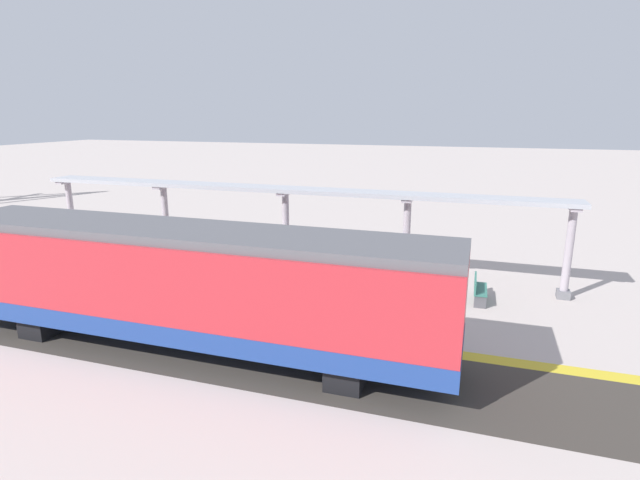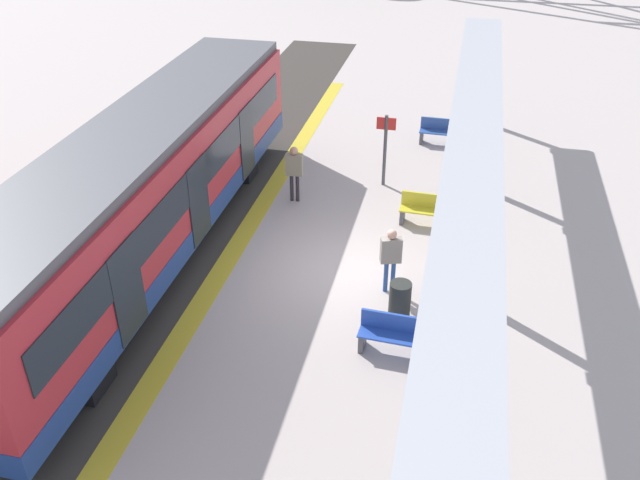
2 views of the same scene
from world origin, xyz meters
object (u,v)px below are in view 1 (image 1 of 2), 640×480
train_near_carriage (187,286)px  platform_info_sign (146,244)px  canopy_pillar_fifth (71,215)px  trash_bin (306,271)px  bench_near_end (104,249)px  canopy_pillar_second (406,240)px  bench_mid_platform (478,289)px  bench_far_end (334,274)px  canopy_pillar_nearest (568,252)px  bench_extra_slot (213,260)px  passenger_waiting_near_edge (143,272)px  canopy_pillar_fourth (166,222)px  canopy_pillar_third (286,231)px  passenger_by_the_benches (279,257)px

train_near_carriage → platform_info_sign: 7.22m
canopy_pillar_fifth → platform_info_sign: (-2.44, -6.07, -0.38)m
trash_bin → bench_near_end: bearing=88.6°
trash_bin → platform_info_sign: (-1.25, 6.39, 0.86)m
canopy_pillar_second → bench_mid_platform: size_ratio=2.23×
canopy_pillar_fifth → bench_far_end: size_ratio=2.21×
canopy_pillar_nearest → bench_extra_slot: bearing=93.9°
bench_far_end → bench_extra_slot: (0.19, 5.40, 0.00)m
bench_mid_platform → bench_far_end: bearing=89.1°
train_near_carriage → canopy_pillar_fifth: size_ratio=4.38×
canopy_pillar_second → platform_info_sign: (-2.44, 10.06, -0.38)m
canopy_pillar_fifth → trash_bin: 12.57m
bench_near_end → canopy_pillar_fifth: bearing=70.1°
trash_bin → passenger_waiting_near_edge: bearing=126.8°
canopy_pillar_nearest → canopy_pillar_fourth: 16.47m
canopy_pillar_second → bench_extra_slot: 8.11m
canopy_pillar_fifth → bench_mid_platform: (-1.21, -18.89, -1.26)m
bench_near_end → bench_extra_slot: size_ratio=1.00×
canopy_pillar_nearest → canopy_pillar_third: 10.66m
bench_mid_platform → bench_extra_slot: size_ratio=0.99×
canopy_pillar_fourth → platform_info_sign: canopy_pillar_fourth is taller
passenger_waiting_near_edge → platform_info_sign: bearing=34.0°
bench_extra_slot → canopy_pillar_fourth: bearing=71.7°
train_near_carriage → passenger_waiting_near_edge: 4.54m
canopy_pillar_nearest → canopy_pillar_second: (0.00, 5.68, 0.00)m
train_near_carriage → canopy_pillar_second: train_near_carriage is taller
canopy_pillar_second → bench_mid_platform: canopy_pillar_second is taller
canopy_pillar_fifth → platform_info_sign: bearing=-111.9°
bench_mid_platform → bench_far_end: (0.08, 5.33, 0.00)m
bench_far_end → canopy_pillar_second: bearing=-66.2°
canopy_pillar_second → train_near_carriage: bearing=146.7°
canopy_pillar_third → bench_extra_slot: canopy_pillar_third is taller
canopy_pillar_fourth → trash_bin: bearing=-99.4°
canopy_pillar_fourth → passenger_by_the_benches: bearing=-104.1°
canopy_pillar_nearest → canopy_pillar_fifth: same height
canopy_pillar_second → canopy_pillar_fourth: size_ratio=1.00×
bench_far_end → platform_info_sign: (-1.31, 7.50, 0.89)m
canopy_pillar_fifth → canopy_pillar_nearest: bearing=-90.0°
train_near_carriage → canopy_pillar_fifth: 13.48m
train_near_carriage → canopy_pillar_third: bearing=0.6°
bench_extra_slot → platform_info_sign: 2.73m
bench_mid_platform → bench_extra_slot: (0.27, 10.73, 0.00)m
bench_far_end → bench_extra_slot: bearing=88.0°
canopy_pillar_fourth → canopy_pillar_third: bearing=-90.0°
train_near_carriage → platform_info_sign: size_ratio=6.69×
platform_info_sign → passenger_waiting_near_edge: (-2.34, -1.58, -0.28)m
bench_mid_platform → passenger_waiting_near_edge: passenger_waiting_near_edge is taller
canopy_pillar_nearest → platform_info_sign: canopy_pillar_nearest is taller
canopy_pillar_nearest → passenger_by_the_benches: canopy_pillar_nearest is taller
bench_far_end → canopy_pillar_fifth: bearing=85.2°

